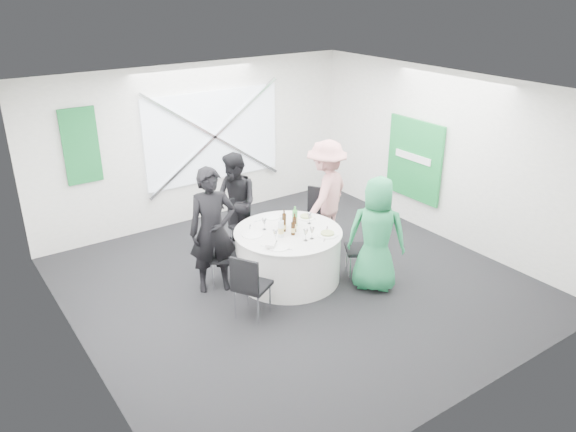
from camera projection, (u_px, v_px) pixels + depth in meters
floor at (296, 283)px, 8.18m from camera, size 6.00×6.00×0.00m
ceiling at (297, 90)px, 7.08m from camera, size 6.00×6.00×0.00m
wall_back at (198, 144)px, 9.89m from camera, size 6.00×0.00×6.00m
wall_front at (479, 286)px, 5.36m from camera, size 6.00×0.00×6.00m
wall_left at (71, 250)px, 6.06m from camera, size 0.00×6.00×6.00m
wall_right at (445, 156)px, 9.20m from camera, size 0.00×6.00×6.00m
window_panel at (213, 136)px, 9.98m from camera, size 2.60×0.03×1.60m
window_brace_a at (215, 137)px, 9.95m from camera, size 2.63×0.05×1.84m
window_brace_b at (215, 137)px, 9.95m from camera, size 2.63×0.05×1.84m
green_banner at (81, 146)px, 8.69m from camera, size 0.55×0.04×1.20m
green_sign at (414, 160)px, 9.70m from camera, size 0.05×1.20×1.40m
banquet_table at (288, 255)px, 8.18m from camera, size 1.56×1.56×0.76m
chair_back at (243, 221)px, 8.96m from camera, size 0.43×0.44×0.90m
chair_back_left at (217, 250)px, 7.95m from camera, size 0.57×0.56×0.93m
chair_back_right at (317, 213)px, 9.11m from camera, size 0.62×0.61×0.98m
chair_front_right at (366, 244)px, 8.17m from camera, size 0.58×0.57×0.92m
chair_front_left at (249, 282)px, 7.14m from camera, size 0.57×0.57×0.91m
person_man_back_left at (213, 231)px, 7.71m from camera, size 0.76×0.63×1.81m
person_man_back at (235, 203)px, 8.90m from camera, size 0.51×0.83×1.62m
person_woman_pink at (326, 195)px, 9.02m from camera, size 1.27×1.00×1.78m
person_woman_green at (377, 235)px, 7.77m from camera, size 0.94×0.95×1.66m
plate_back at (271, 217)px, 8.50m from camera, size 0.26×0.26×0.01m
plate_back_left at (252, 235)px, 7.91m from camera, size 0.29×0.29×0.01m
plate_back_right at (306, 217)px, 8.47m from camera, size 0.26×0.26×0.04m
plate_front_right at (327, 234)px, 7.92m from camera, size 0.29×0.29×0.04m
plate_front_left at (279, 247)px, 7.56m from camera, size 0.28×0.28×0.01m
napkin at (271, 244)px, 7.56m from camera, size 0.21×0.21×0.05m
beer_bottle_a at (284, 225)px, 8.00m from camera, size 0.06×0.06×0.24m
beer_bottle_b at (284, 221)px, 8.11m from camera, size 0.06×0.06×0.28m
beer_bottle_c at (294, 225)px, 7.98m from camera, size 0.06×0.06×0.28m
beer_bottle_d at (293, 229)px, 7.89m from camera, size 0.06×0.06×0.25m
green_water_bottle at (295, 218)px, 8.18m from camera, size 0.08×0.08×0.30m
clear_water_bottle at (281, 229)px, 7.82m from camera, size 0.08×0.08×0.30m
wine_glass_a at (312, 230)px, 7.76m from camera, size 0.07×0.07×0.17m
wine_glass_b at (264, 221)px, 8.05m from camera, size 0.07×0.07×0.17m
wine_glass_c at (306, 232)px, 7.71m from camera, size 0.07×0.07×0.17m
wine_glass_d at (309, 216)px, 8.24m from camera, size 0.07×0.07×0.17m
wine_glass_e at (275, 233)px, 7.68m from camera, size 0.07×0.07×0.17m
fork_a at (311, 218)px, 8.45m from camera, size 0.10×0.13×0.01m
knife_a at (295, 216)px, 8.55m from camera, size 0.08×0.14×0.01m
fork_b at (266, 246)px, 7.58m from camera, size 0.11×0.12×0.01m
knife_b at (287, 249)px, 7.50m from camera, size 0.10×0.13×0.01m
fork_c at (250, 227)px, 8.17m from camera, size 0.09×0.13×0.01m
knife_c at (249, 237)px, 7.86m from camera, size 0.09×0.13×0.01m
fork_d at (277, 216)px, 8.54m from camera, size 0.15×0.02×0.01m
knife_d at (259, 221)px, 8.37m from camera, size 0.15×0.02×0.01m
fork_e at (325, 239)px, 7.78m from camera, size 0.12×0.12×0.01m
knife_e at (327, 228)px, 8.12m from camera, size 0.11×0.12×0.01m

